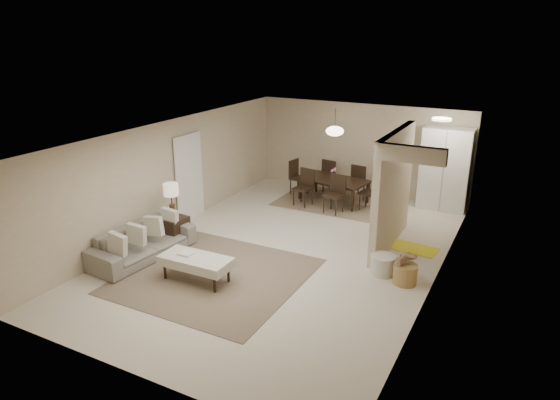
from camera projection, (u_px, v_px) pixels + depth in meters
The scene contains 22 objects.
floor at pixel (288, 250), 10.48m from camera, with size 9.00×9.00×0.00m, color beige.
ceiling at pixel (288, 133), 9.66m from camera, with size 9.00×9.00×0.00m, color white.
back_wall at pixel (361, 149), 13.84m from camera, with size 6.00×6.00×0.00m, color #BAA88C.
left_wall at pixel (171, 175), 11.38m from camera, with size 9.00×9.00×0.00m, color #BAA88C.
right_wall at pixel (440, 219), 8.76m from camera, with size 9.00×9.00×0.00m, color #BAA88C.
partition at pixel (393, 190), 10.33m from camera, with size 0.15×2.50×2.50m, color #BAA88C.
doorway at pixel (189, 178), 11.95m from camera, with size 0.04×0.90×2.04m, color black.
pantry_cabinet at pixel (445, 169), 12.58m from camera, with size 1.20×0.55×2.10m, color white.
flush_light at pixel (442, 119), 11.35m from camera, with size 0.44×0.44×0.05m, color white.
living_rug at pixel (215, 276), 9.40m from camera, with size 3.20×3.20×0.01m, color brown.
sofa at pixel (143, 243), 10.06m from camera, with size 0.87×2.22×0.65m, color gray.
ottoman_bench at pixel (196, 262), 9.11m from camera, with size 1.34×0.63×0.48m.
side_table at pixel (174, 230), 10.82m from camera, with size 0.52×0.52×0.57m, color black.
table_lamp at pixel (171, 193), 10.54m from camera, with size 0.32×0.32×0.76m.
round_pouf at pixel (383, 265), 9.43m from camera, with size 0.48×0.48×0.37m, color beige.
wicker_basket at pixel (405, 274), 9.08m from camera, with size 0.44×0.44×0.37m, color olive.
dining_rug at pixel (332, 201), 13.42m from camera, with size 2.80×2.10×0.01m, color brown.
dining_table at pixel (333, 190), 13.32m from camera, with size 1.80×1.00×0.63m, color black.
dining_chairs at pixel (333, 184), 13.26m from camera, with size 2.64×2.07×0.97m.
vase at pixel (333, 177), 13.19m from camera, with size 0.14×0.14×0.15m, color white.
yellow_mat at pixel (415, 249), 10.56m from camera, with size 0.93×0.57×0.01m, color yellow.
pendant_light at pixel (335, 131), 12.79m from camera, with size 0.46×0.46×0.71m.
Camera 1 is at (4.29, -8.54, 4.43)m, focal length 32.00 mm.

